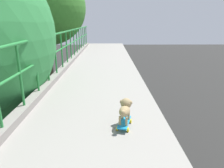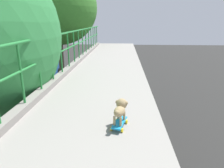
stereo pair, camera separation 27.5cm
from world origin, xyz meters
name	(u,v)px [view 1 (the left image)]	position (x,y,z in m)	size (l,w,h in m)	color
city_bus	(22,69)	(-7.73, 20.98, 1.88)	(2.70, 10.73, 3.33)	navy
roadside_tree_far	(45,8)	(-2.95, 14.89, 7.41)	(5.33, 5.33, 9.92)	#4C4232
toy_skateboard	(124,123)	(1.51, 3.40, 5.08)	(0.27, 0.45, 0.09)	#1990D3
small_dog	(125,108)	(1.52, 3.43, 5.31)	(0.24, 0.42, 0.34)	tan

